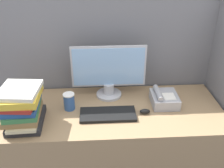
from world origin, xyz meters
name	(u,v)px	position (x,y,z in m)	size (l,w,h in m)	color
cubicle_panel_rear	(111,79)	(0.00, 0.67, 0.81)	(1.91, 0.04, 1.62)	slate
desk	(114,150)	(0.00, 0.31, 0.38)	(1.51, 0.63, 0.75)	#937551
monitor	(109,73)	(-0.03, 0.50, 0.94)	(0.54, 0.19, 0.39)	#B7B7BC
keyboard	(108,114)	(-0.05, 0.24, 0.76)	(0.37, 0.17, 0.02)	black
mouse	(145,111)	(0.20, 0.25, 0.77)	(0.07, 0.04, 0.03)	black
coffee_cup	(69,101)	(-0.31, 0.34, 0.81)	(0.08, 0.08, 0.12)	#335999
book_stack	(22,107)	(-0.58, 0.18, 0.88)	(0.25, 0.31, 0.26)	#262628
desk_telephone	(164,99)	(0.36, 0.36, 0.79)	(0.18, 0.21, 0.11)	#99999E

